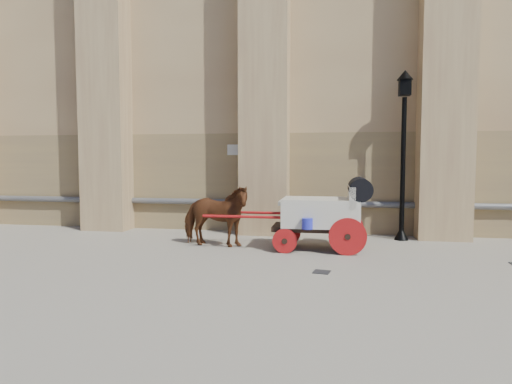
# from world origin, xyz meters

# --- Properties ---
(ground) EXTENTS (90.00, 90.00, 0.00)m
(ground) POSITION_xyz_m (0.00, 0.00, 0.00)
(ground) COLOR slate
(ground) RESTS_ON ground
(horse) EXTENTS (1.93, 1.02, 1.57)m
(horse) POSITION_xyz_m (-1.93, 1.44, 0.78)
(horse) COLOR brown
(horse) RESTS_ON ground
(carriage) EXTENTS (4.07, 1.45, 1.78)m
(carriage) POSITION_xyz_m (0.86, 1.52, 0.96)
(carriage) COLOR black
(carriage) RESTS_ON ground
(street_lamp) EXTENTS (0.43, 0.43, 4.60)m
(street_lamp) POSITION_xyz_m (2.87, 3.25, 2.46)
(street_lamp) COLOR black
(street_lamp) RESTS_ON ground
(drain_grate_near) EXTENTS (0.37, 0.37, 0.01)m
(drain_grate_near) POSITION_xyz_m (0.83, -0.75, 0.01)
(drain_grate_near) COLOR black
(drain_grate_near) RESTS_ON ground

